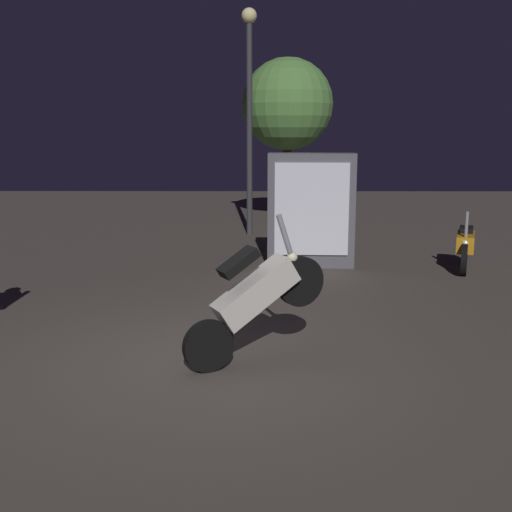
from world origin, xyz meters
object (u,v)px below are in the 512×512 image
object	(u,v)px
streetlamp_near	(249,95)
kiosk_billboard	(311,210)
motorcycle_white_foreground	(255,297)
motorcycle_orange_parked_left	(465,246)

from	to	relation	value
streetlamp_near	kiosk_billboard	distance (m)	4.48
motorcycle_white_foreground	kiosk_billboard	bearing A→B (deg)	52.29
streetlamp_near	kiosk_billboard	bearing A→B (deg)	-71.89
motorcycle_orange_parked_left	kiosk_billboard	xyz separation A→B (m)	(-2.81, 0.28, 0.61)
streetlamp_near	kiosk_billboard	world-z (taller)	streetlamp_near
motorcycle_white_foreground	streetlamp_near	xyz separation A→B (m)	(-0.20, 8.78, 2.58)
motorcycle_white_foreground	streetlamp_near	world-z (taller)	streetlamp_near
motorcycle_white_foreground	motorcycle_orange_parked_left	distance (m)	6.16
motorcycle_white_foreground	motorcycle_orange_parked_left	bearing A→B (deg)	25.15
motorcycle_white_foreground	kiosk_billboard	xyz separation A→B (m)	(1.00, 5.12, 0.31)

